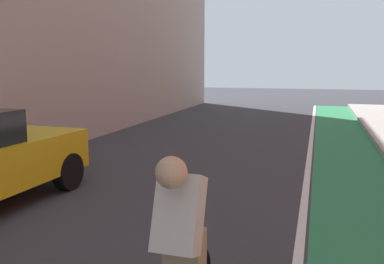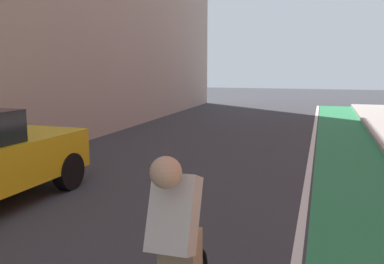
# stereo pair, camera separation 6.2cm
# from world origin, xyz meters

# --- Properties ---
(ground_plane) EXTENTS (71.92, 71.92, 0.00)m
(ground_plane) POSITION_xyz_m (0.00, 12.35, 0.00)
(ground_plane) COLOR #38383D
(bike_lane_paint) EXTENTS (1.60, 32.69, 0.00)m
(bike_lane_paint) POSITION_xyz_m (3.07, 14.35, 0.00)
(bike_lane_paint) COLOR #2D8451
(bike_lane_paint) RESTS_ON ground
(lane_divider_stripe) EXTENTS (0.12, 32.69, 0.00)m
(lane_divider_stripe) POSITION_xyz_m (2.17, 14.35, 0.00)
(lane_divider_stripe) COLOR white
(lane_divider_stripe) RESTS_ON ground
(cyclist_mid) EXTENTS (0.48, 1.67, 1.59)m
(cyclist_mid) POSITION_xyz_m (1.39, 9.22, 0.84)
(cyclist_mid) COLOR black
(cyclist_mid) RESTS_ON ground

